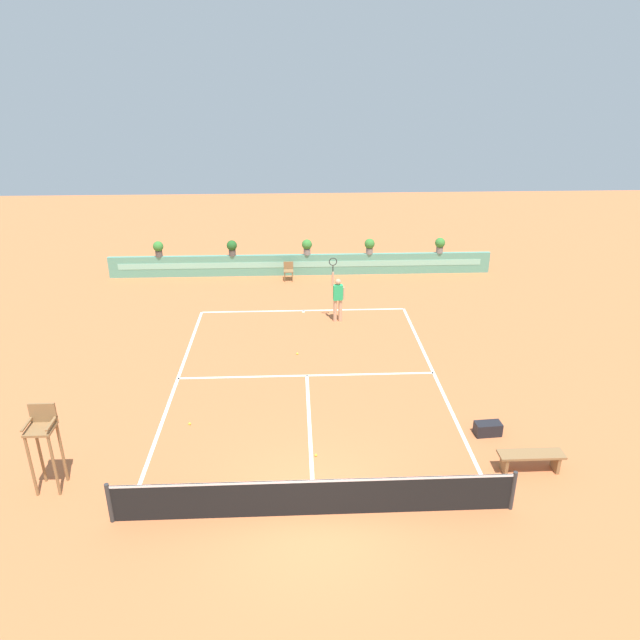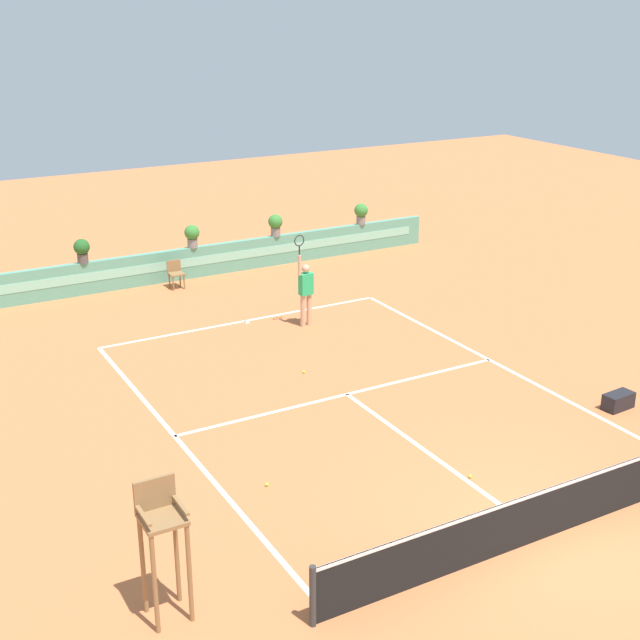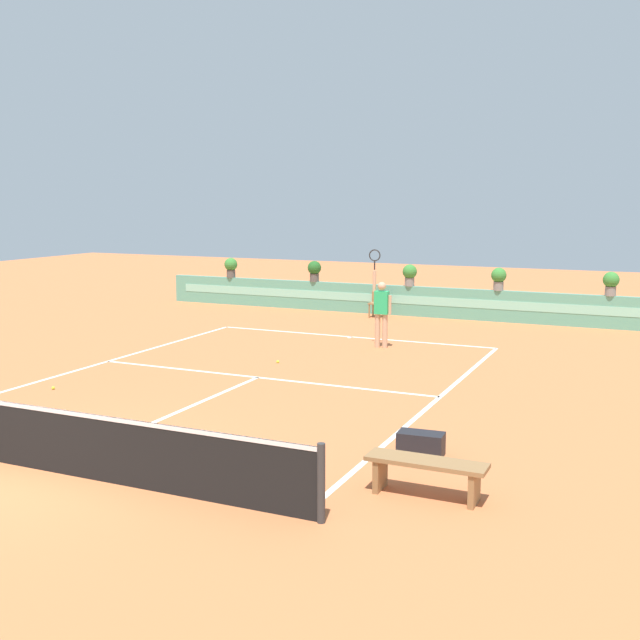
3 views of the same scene
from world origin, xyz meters
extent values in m
plane|color=#C66B3D|center=(0.00, 6.00, 0.00)|extent=(60.00, 60.00, 0.00)
cube|color=white|center=(0.00, 11.89, 0.00)|extent=(8.22, 0.10, 0.01)
cube|color=white|center=(0.00, 6.40, 0.00)|extent=(8.22, 0.10, 0.01)
cube|color=white|center=(0.00, 3.20, 0.00)|extent=(0.10, 6.40, 0.01)
cube|color=white|center=(-4.11, 5.95, 0.00)|extent=(0.10, 11.89, 0.01)
cube|color=white|center=(4.11, 5.95, 0.00)|extent=(0.10, 11.89, 0.01)
cube|color=white|center=(0.00, 11.79, 0.00)|extent=(0.10, 0.20, 0.01)
cylinder|color=#333333|center=(4.41, 0.00, 0.50)|extent=(0.10, 0.10, 1.00)
cube|color=black|center=(0.00, 0.00, 0.47)|extent=(8.82, 0.02, 0.95)
cube|color=white|center=(0.00, 0.00, 0.92)|extent=(8.82, 0.03, 0.06)
cube|color=#599E84|center=(0.00, 16.39, 0.50)|extent=(18.00, 0.20, 1.00)
cube|color=#87CCB2|center=(0.00, 16.29, 0.55)|extent=(17.10, 0.01, 0.28)
cylinder|color=olive|center=(-0.78, 15.41, 0.23)|extent=(0.05, 0.05, 0.45)
cylinder|color=olive|center=(-0.43, 15.41, 0.23)|extent=(0.05, 0.05, 0.45)
cylinder|color=olive|center=(-0.78, 15.77, 0.23)|extent=(0.05, 0.05, 0.45)
cylinder|color=olive|center=(-0.43, 15.77, 0.23)|extent=(0.05, 0.05, 0.45)
cube|color=olive|center=(-0.61, 15.59, 0.47)|extent=(0.44, 0.44, 0.04)
cube|color=olive|center=(-0.61, 15.79, 0.67)|extent=(0.44, 0.04, 0.36)
cube|color=olive|center=(4.69, 1.31, 0.23)|extent=(0.08, 0.40, 0.45)
cube|color=olive|center=(5.97, 1.31, 0.23)|extent=(0.08, 0.40, 0.45)
cube|color=olive|center=(5.33, 1.31, 0.48)|extent=(1.60, 0.44, 0.06)
cube|color=black|center=(4.78, 2.89, 0.18)|extent=(0.72, 0.41, 0.36)
cylinder|color=tan|center=(1.41, 10.76, 0.45)|extent=(0.14, 0.14, 0.90)
cylinder|color=tan|center=(1.21, 10.74, 0.45)|extent=(0.14, 0.14, 0.90)
cube|color=#28B266|center=(1.31, 10.75, 1.20)|extent=(0.38, 0.25, 0.60)
sphere|color=tan|center=(1.31, 10.75, 1.63)|extent=(0.22, 0.22, 0.22)
cylinder|color=tan|center=(1.11, 10.73, 1.75)|extent=(0.09, 0.09, 0.55)
cylinder|color=black|center=(1.11, 10.73, 2.17)|extent=(0.04, 0.04, 0.24)
torus|color=#262626|center=(1.11, 10.73, 2.43)|extent=(0.31, 0.06, 0.31)
cylinder|color=tan|center=(1.53, 10.77, 1.15)|extent=(0.09, 0.09, 0.50)
sphere|color=#CCE033|center=(0.12, 2.13, 0.03)|extent=(0.07, 0.07, 0.07)
sphere|color=#CCE033|center=(-3.32, 3.72, 0.03)|extent=(0.07, 0.07, 0.07)
sphere|color=#CCE033|center=(-0.29, 7.92, 0.03)|extent=(0.07, 0.07, 0.07)
cylinder|color=#514C47|center=(-6.61, 16.39, 1.14)|extent=(0.32, 0.32, 0.28)
sphere|color=#387F33|center=(-6.61, 16.39, 1.48)|extent=(0.48, 0.48, 0.48)
cylinder|color=gray|center=(6.56, 16.39, 1.14)|extent=(0.32, 0.32, 0.28)
sphere|color=#387F33|center=(6.56, 16.39, 1.48)|extent=(0.48, 0.48, 0.48)
cylinder|color=#514C47|center=(-3.22, 16.39, 1.14)|extent=(0.32, 0.32, 0.28)
sphere|color=#235B23|center=(-3.22, 16.39, 1.48)|extent=(0.48, 0.48, 0.48)
cylinder|color=gray|center=(0.27, 16.39, 1.14)|extent=(0.32, 0.32, 0.28)
sphere|color=#387F33|center=(0.27, 16.39, 1.48)|extent=(0.48, 0.48, 0.48)
cylinder|color=gray|center=(3.21, 16.39, 1.14)|extent=(0.32, 0.32, 0.28)
sphere|color=#387F33|center=(3.21, 16.39, 1.48)|extent=(0.48, 0.48, 0.48)
camera|label=1|loc=(-0.34, -10.28, 9.14)|focal=33.11mm
camera|label=2|loc=(-9.28, -8.88, 8.37)|focal=48.86mm
camera|label=3|loc=(8.03, -8.06, 3.89)|focal=43.19mm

